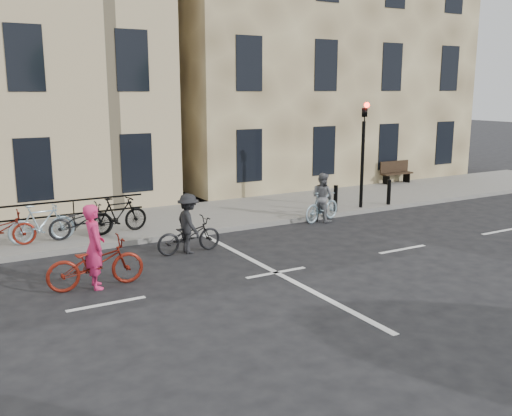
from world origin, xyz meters
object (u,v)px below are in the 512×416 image
bench (396,171)px  cyclist_dark (189,230)px  traffic_light (363,142)px  cyclist_pink (95,259)px  cyclist_grey (322,202)px

bench → cyclist_dark: bearing=-157.0°
traffic_light → cyclist_pink: (-10.11, -3.24, -1.81)m
bench → cyclist_grey: size_ratio=0.93×
cyclist_pink → cyclist_grey: cyclist_pink is taller
cyclist_pink → cyclist_dark: 3.20m
traffic_light → cyclist_dark: (-7.29, -1.74, -1.83)m
cyclist_pink → cyclist_grey: bearing=-68.8°
cyclist_grey → cyclist_dark: cyclist_grey is taller
bench → cyclist_dark: 13.14m
cyclist_pink → cyclist_grey: 8.46m
cyclist_grey → cyclist_dark: 5.34m
cyclist_grey → cyclist_dark: size_ratio=0.96×
cyclist_dark → bench: bearing=-67.9°
traffic_light → bench: 6.14m
traffic_light → bench: traffic_light is taller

